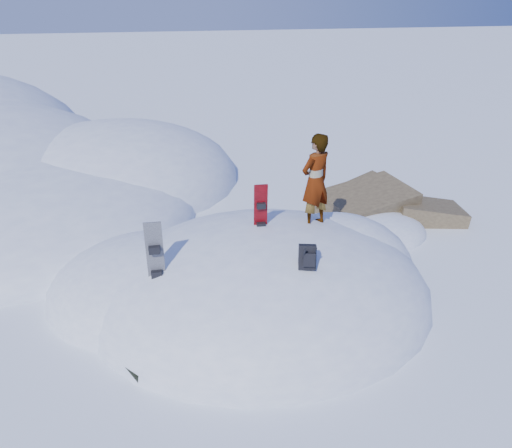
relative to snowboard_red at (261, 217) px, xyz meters
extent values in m
plane|color=white|center=(-0.04, -0.41, -1.65)|extent=(120.00, 120.00, 0.00)
ellipsoid|color=white|center=(-0.04, -0.41, -1.65)|extent=(7.00, 6.00, 3.00)
ellipsoid|color=white|center=(-2.24, 0.19, -1.65)|extent=(4.40, 4.00, 2.20)
ellipsoid|color=white|center=(1.76, 0.39, -1.65)|extent=(3.60, 3.20, 2.50)
ellipsoid|color=white|center=(-6.04, 4.59, -1.65)|extent=(10.00, 9.00, 2.80)
ellipsoid|color=white|center=(-3.54, 7.09, -1.65)|extent=(8.00, 8.00, 3.60)
ellipsoid|color=white|center=(-5.54, 3.59, -1.65)|extent=(6.00, 5.00, 1.80)
cube|color=brown|center=(3.56, 2.99, -1.55)|extent=(2.82, 2.41, 1.62)
cube|color=brown|center=(5.16, 2.59, -1.75)|extent=(2.16, 1.80, 1.33)
cube|color=brown|center=(4.16, 4.19, -1.65)|extent=(2.08, 2.01, 1.10)
ellipsoid|color=white|center=(3.16, 1.99, -1.65)|extent=(3.20, 2.40, 1.00)
cube|color=#B10913|center=(0.00, 0.01, -0.02)|extent=(0.27, 0.10, 1.46)
cube|color=black|center=(0.00, -0.04, 0.27)|extent=(0.18, 0.10, 0.12)
cube|color=black|center=(0.00, -0.04, -0.17)|extent=(0.18, 0.10, 0.12)
cube|color=black|center=(-2.09, -0.98, -0.30)|extent=(0.31, 0.07, 1.67)
cube|color=black|center=(-2.09, -1.05, 0.03)|extent=(0.20, 0.12, 0.14)
cube|color=black|center=(-2.09, -1.05, -0.47)|extent=(0.20, 0.12, 0.14)
cube|color=black|center=(0.55, -1.53, -0.11)|extent=(0.38, 0.39, 0.48)
cube|color=black|center=(0.55, -1.66, -0.09)|extent=(0.24, 0.21, 0.26)
cylinder|color=black|center=(0.46, -1.64, 0.01)|extent=(0.03, 0.17, 0.32)
cylinder|color=black|center=(0.65, -1.64, 0.01)|extent=(0.03, 0.17, 0.32)
cube|color=black|center=(-2.37, -2.14, -1.55)|extent=(0.82, 0.78, 0.19)
cube|color=black|center=(-2.05, -1.94, -1.46)|extent=(0.37, 0.27, 0.12)
imported|color=slate|center=(1.15, 0.16, 0.64)|extent=(0.86, 0.76, 1.97)
camera|label=1|loc=(-1.67, -8.88, 4.29)|focal=35.00mm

